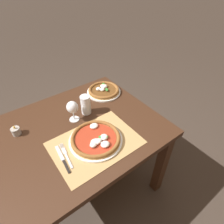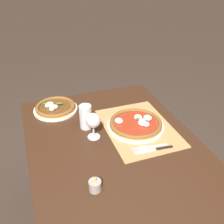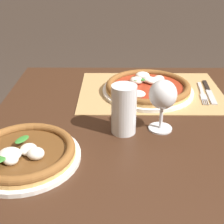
{
  "view_description": "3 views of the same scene",
  "coord_description": "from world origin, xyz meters",
  "px_view_note": "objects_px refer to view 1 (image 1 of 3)",
  "views": [
    {
      "loc": [
        -0.29,
        -0.86,
        1.64
      ],
      "look_at": [
        0.3,
        -0.08,
        0.82
      ],
      "focal_mm": 30.0,
      "sensor_mm": 36.0,
      "label": 1
    },
    {
      "loc": [
        -1.05,
        0.38,
        1.63
      ],
      "look_at": [
        0.22,
        -0.07,
        0.79
      ],
      "focal_mm": 42.0,
      "sensor_mm": 36.0,
      "label": 2
    },
    {
      "loc": [
        0.22,
        0.89,
        1.21
      ],
      "look_at": [
        0.23,
        0.07,
        0.79
      ],
      "focal_mm": 50.0,
      "sensor_mm": 36.0,
      "label": 3
    }
  ],
  "objects_px": {
    "fork": "(66,155)",
    "wine_glass": "(72,108)",
    "pizza_far": "(104,90)",
    "pizza_near": "(96,139)",
    "knife": "(63,159)",
    "votive_candle": "(16,131)",
    "pint_glass": "(86,105)"
  },
  "relations": [
    {
      "from": "pizza_near",
      "to": "knife",
      "type": "distance_m",
      "value": 0.23
    },
    {
      "from": "pizza_far",
      "to": "fork",
      "type": "height_order",
      "value": "pizza_far"
    },
    {
      "from": "pizza_near",
      "to": "knife",
      "type": "bearing_deg",
      "value": 179.88
    },
    {
      "from": "wine_glass",
      "to": "knife",
      "type": "height_order",
      "value": "wine_glass"
    },
    {
      "from": "pizza_far",
      "to": "votive_candle",
      "type": "bearing_deg",
      "value": -175.61
    },
    {
      "from": "pizza_far",
      "to": "knife",
      "type": "xyz_separation_m",
      "value": [
        -0.58,
        -0.42,
        -0.01
      ]
    },
    {
      "from": "pizza_far",
      "to": "fork",
      "type": "relative_size",
      "value": 1.41
    },
    {
      "from": "fork",
      "to": "pizza_near",
      "type": "bearing_deg",
      "value": -3.29
    },
    {
      "from": "pizza_near",
      "to": "fork",
      "type": "relative_size",
      "value": 1.67
    },
    {
      "from": "wine_glass",
      "to": "knife",
      "type": "xyz_separation_m",
      "value": [
        -0.22,
        -0.26,
        -0.1
      ]
    },
    {
      "from": "wine_glass",
      "to": "pizza_near",
      "type": "bearing_deg",
      "value": -87.17
    },
    {
      "from": "pizza_near",
      "to": "pizza_far",
      "type": "height_order",
      "value": "same"
    },
    {
      "from": "wine_glass",
      "to": "votive_candle",
      "type": "distance_m",
      "value": 0.39
    },
    {
      "from": "wine_glass",
      "to": "pint_glass",
      "type": "height_order",
      "value": "wine_glass"
    },
    {
      "from": "pizza_near",
      "to": "knife",
      "type": "height_order",
      "value": "pizza_near"
    },
    {
      "from": "pizza_near",
      "to": "pizza_far",
      "type": "xyz_separation_m",
      "value": [
        0.35,
        0.42,
        -0.0
      ]
    },
    {
      "from": "pizza_near",
      "to": "pint_glass",
      "type": "relative_size",
      "value": 2.31
    },
    {
      "from": "wine_glass",
      "to": "votive_candle",
      "type": "relative_size",
      "value": 2.15
    },
    {
      "from": "pizza_near",
      "to": "pint_glass",
      "type": "bearing_deg",
      "value": 70.79
    },
    {
      "from": "pizza_far",
      "to": "wine_glass",
      "type": "distance_m",
      "value": 0.4
    },
    {
      "from": "pint_glass",
      "to": "wine_glass",
      "type": "bearing_deg",
      "value": -172.13
    },
    {
      "from": "pizza_near",
      "to": "wine_glass",
      "type": "relative_size",
      "value": 2.16
    },
    {
      "from": "pint_glass",
      "to": "pizza_near",
      "type": "bearing_deg",
      "value": -109.21
    },
    {
      "from": "pizza_near",
      "to": "wine_glass",
      "type": "xyz_separation_m",
      "value": [
        -0.01,
        0.26,
        0.08
      ]
    },
    {
      "from": "fork",
      "to": "wine_glass",
      "type": "bearing_deg",
      "value": 53.2
    },
    {
      "from": "pizza_far",
      "to": "knife",
      "type": "relative_size",
      "value": 1.31
    },
    {
      "from": "pizza_near",
      "to": "votive_candle",
      "type": "distance_m",
      "value": 0.52
    },
    {
      "from": "pizza_near",
      "to": "fork",
      "type": "distance_m",
      "value": 0.2
    },
    {
      "from": "pint_glass",
      "to": "knife",
      "type": "height_order",
      "value": "pint_glass"
    },
    {
      "from": "knife",
      "to": "votive_candle",
      "type": "xyz_separation_m",
      "value": [
        -0.15,
        0.36,
        0.02
      ]
    },
    {
      "from": "pint_glass",
      "to": "votive_candle",
      "type": "distance_m",
      "value": 0.49
    },
    {
      "from": "pizza_near",
      "to": "wine_glass",
      "type": "distance_m",
      "value": 0.28
    }
  ]
}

